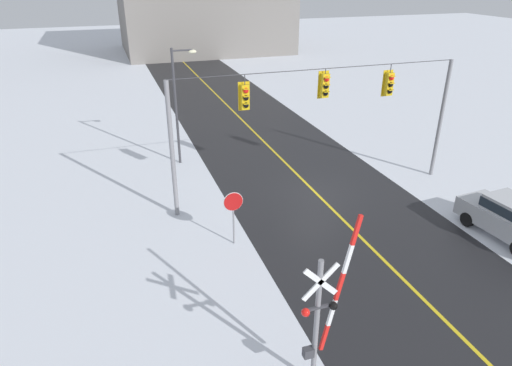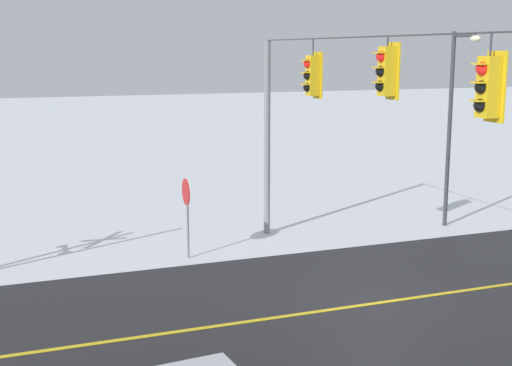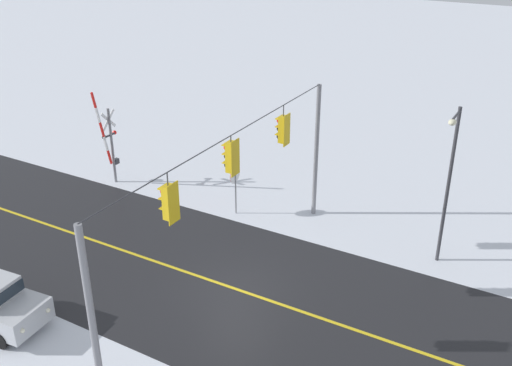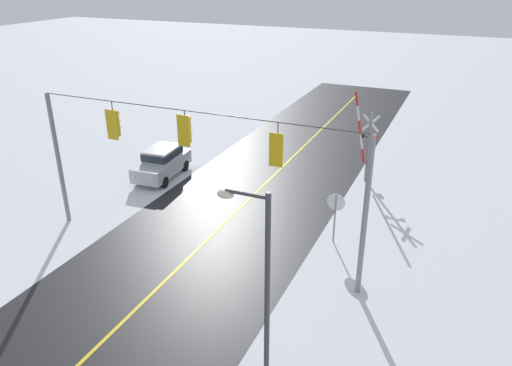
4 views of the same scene
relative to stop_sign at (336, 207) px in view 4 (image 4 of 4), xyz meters
The scene contains 8 objects.
ground_plane 6.32m from the stop_sign, 31.52° to the left, with size 160.00×160.00×0.00m, color silver.
road_asphalt 10.68m from the stop_sign, 60.53° to the left, with size 9.00×80.00×0.01m, color black.
lane_centre_line 10.68m from the stop_sign, 60.53° to the left, with size 0.14×72.00×0.01m, color gold.
signal_span 6.59m from the stop_sign, 31.42° to the left, with size 14.20×0.47×6.22m.
stop_sign is the anchor object (origin of this frame).
railroad_crossing 7.32m from the stop_sign, 88.16° to the right, with size 1.49×0.31×5.07m.
parked_car_silver 11.48m from the stop_sign, 15.95° to the right, with size 2.11×4.31×1.74m.
streetlamp_near 9.52m from the stop_sign, 92.48° to the left, with size 1.39×0.28×6.50m.
Camera 4 is at (-9.57, 15.37, 11.20)m, focal length 34.27 mm.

